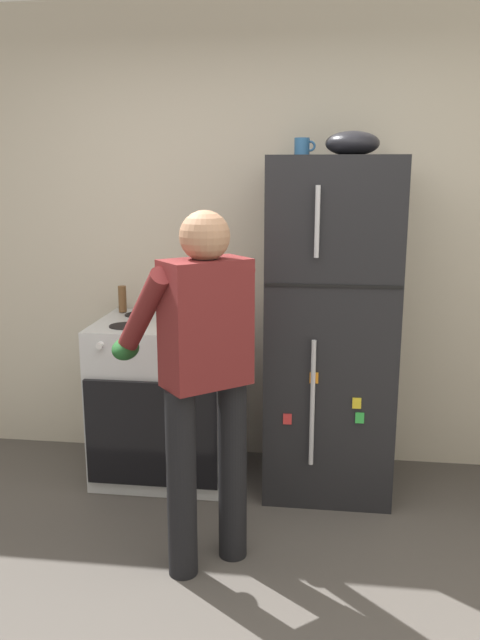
{
  "coord_description": "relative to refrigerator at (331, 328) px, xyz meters",
  "views": [
    {
      "loc": [
        0.42,
        -1.92,
        1.75
      ],
      "look_at": [
        -0.0,
        1.32,
        1.0
      ],
      "focal_mm": 36.35,
      "sensor_mm": 36.0,
      "label": 1
    }
  ],
  "objects": [
    {
      "name": "person_cook",
      "position": [
        -0.56,
        -0.86,
        0.04
      ],
      "size": [
        0.68,
        0.72,
        1.6
      ],
      "color": "black",
      "rests_on": "ground"
    },
    {
      "name": "coffee_mug",
      "position": [
        -0.18,
        0.05,
        0.96
      ],
      "size": [
        0.11,
        0.08,
        0.1
      ],
      "color": "#2D6093",
      "rests_on": "refrigerator"
    },
    {
      "name": "refrigerator",
      "position": [
        0.0,
        0.0,
        0.0
      ],
      "size": [
        0.68,
        0.72,
        1.83
      ],
      "color": "black",
      "rests_on": "ground"
    },
    {
      "name": "kitchen_wall_back",
      "position": [
        -0.47,
        0.38,
        0.44
      ],
      "size": [
        6.0,
        0.1,
        2.7
      ],
      "primitive_type": "cube",
      "color": "beige",
      "rests_on": "ground"
    },
    {
      "name": "stove_range",
      "position": [
        -0.94,
        -0.01,
        -0.46
      ],
      "size": [
        0.76,
        0.67,
        0.93
      ],
      "color": "silver",
      "rests_on": "ground"
    },
    {
      "name": "pepper_mill",
      "position": [
        -1.24,
        0.2,
        0.09
      ],
      "size": [
        0.05,
        0.05,
        0.16
      ],
      "primitive_type": "cylinder",
      "color": "brown",
      "rests_on": "stove_range"
    },
    {
      "name": "red_pot",
      "position": [
        -0.78,
        -0.05,
        0.07
      ],
      "size": [
        0.35,
        0.25,
        0.11
      ],
      "color": "orange",
      "rests_on": "stove_range"
    },
    {
      "name": "mixing_bowl",
      "position": [
        0.08,
        0.0,
        0.98
      ],
      "size": [
        0.28,
        0.28,
        0.13
      ],
      "primitive_type": "ellipsoid",
      "color": "black",
      "rests_on": "refrigerator"
    }
  ]
}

